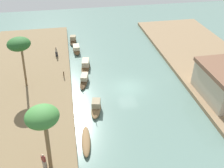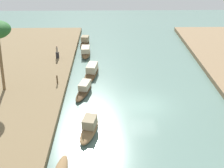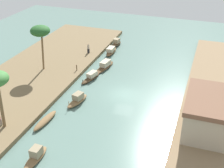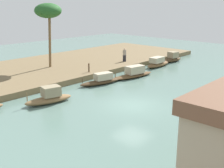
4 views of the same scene
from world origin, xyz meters
The scene contains 15 objects.
river_water centered at (0.00, 0.00, 0.00)m, with size 73.73×73.73×0.00m, color slate.
riverbank_left centered at (0.00, -14.02, 0.26)m, with size 45.69×12.87×0.53m, color brown.
riverbank_right centered at (0.00, 14.02, 0.26)m, with size 45.69×12.87×0.53m, color #846B4C.
sampan_midstream centered at (3.89, -4.88, 0.46)m, with size 3.83×1.86×1.28m.
sampan_with_red_awning centered at (-6.49, -5.17, 0.42)m, with size 5.21×2.03×1.16m.
sampan_foreground centered at (-2.42, -5.73, 0.39)m, with size 4.24×1.92×1.05m.
sampan_open_hull centered at (-16.03, -6.57, 0.46)m, with size 3.47×1.58×1.28m.
sampan_near_left_bank centered at (8.90, -6.56, 0.27)m, with size 4.27×1.20×0.54m.
sampan_downstream_large centered at (-12.34, -6.22, 0.46)m, with size 4.07×1.21×1.18m.
person_on_near_bank centered at (11.55, -10.47, 1.20)m, with size 0.53×0.53×1.63m.
person_by_mooring centered at (-10.12, -9.49, 1.17)m, with size 0.45×0.45×1.59m.
mooring_post centered at (-3.45, -8.48, 0.98)m, with size 0.14×0.14×0.89m, color #4C3823.
palm_tree_left_near centered at (-2.28, -13.26, 6.40)m, with size 2.80×2.80×6.74m.
palm_tree_left_far centered at (11.55, -9.85, 6.19)m, with size 2.68×2.68×6.59m.
riverside_building centered at (4.67, 10.63, 2.51)m, with size 7.45×4.90×3.92m.
Camera 1 is at (26.71, -7.14, 19.06)m, focal length 39.66 mm.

